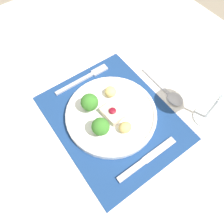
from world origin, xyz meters
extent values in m
plane|color=gray|center=(0.00, 0.00, 0.00)|extent=(8.00, 8.00, 0.00)
cube|color=white|center=(0.00, 0.00, 0.75)|extent=(1.45, 1.26, 0.03)
cylinder|color=white|center=(-0.65, 0.56, 0.37)|extent=(0.06, 0.06, 0.73)
cube|color=navy|center=(0.00, 0.00, 0.76)|extent=(0.41, 0.33, 0.00)
cylinder|color=white|center=(-0.01, 0.00, 0.77)|extent=(0.27, 0.27, 0.02)
torus|color=white|center=(-0.01, 0.00, 0.78)|extent=(0.27, 0.27, 0.01)
cube|color=beige|center=(0.00, 0.00, 0.79)|extent=(0.07, 0.05, 0.02)
ellipsoid|color=maroon|center=(0.00, 0.00, 0.80)|extent=(0.02, 0.02, 0.01)
cylinder|color=#84B256|center=(-0.06, -0.04, 0.79)|extent=(0.01, 0.01, 0.02)
sphere|color=#387A28|center=(-0.06, -0.04, 0.82)|extent=(0.05, 0.05, 0.05)
cylinder|color=#84B256|center=(0.03, -0.06, 0.79)|extent=(0.01, 0.01, 0.02)
sphere|color=#387A28|center=(0.03, -0.06, 0.82)|extent=(0.05, 0.05, 0.05)
ellipsoid|color=#DBBC6B|center=(-0.06, 0.04, 0.79)|extent=(0.05, 0.05, 0.03)
ellipsoid|color=tan|center=(0.06, 0.00, 0.79)|extent=(0.04, 0.04, 0.03)
cube|color=#B2B2B7|center=(-0.17, -0.03, 0.77)|extent=(0.01, 0.14, 0.01)
cube|color=#B2B2B7|center=(-0.17, 0.07, 0.77)|extent=(0.02, 0.05, 0.01)
cube|color=#B2B2B7|center=(0.16, -0.05, 0.77)|extent=(0.02, 0.09, 0.01)
cube|color=#B2B2B7|center=(0.16, 0.04, 0.77)|extent=(0.02, 0.11, 0.00)
cube|color=#B2B2B7|center=(-0.02, 0.20, 0.76)|extent=(0.13, 0.01, 0.01)
ellipsoid|color=#B2B2B7|center=(0.06, 0.20, 0.77)|extent=(0.05, 0.05, 0.02)
cylinder|color=white|center=(0.16, 0.23, 0.76)|extent=(0.07, 0.07, 0.01)
cylinder|color=white|center=(0.16, 0.23, 0.81)|extent=(0.01, 0.01, 0.09)
camera|label=1|loc=(0.25, -0.18, 1.34)|focal=35.00mm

